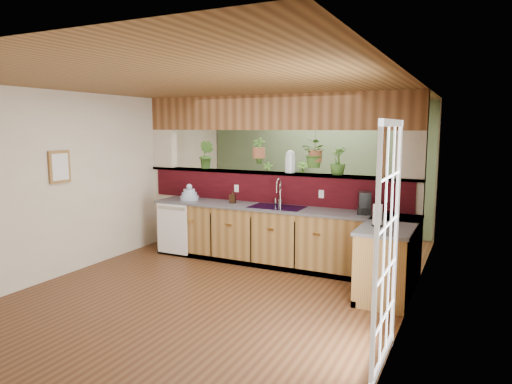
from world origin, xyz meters
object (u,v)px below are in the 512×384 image
at_px(coffee_maker, 364,204).
at_px(paper_towel, 377,215).
at_px(soap_dispenser, 233,197).
at_px(glass_jar, 290,161).
at_px(shelving_console, 287,206).
at_px(dish_stack, 189,195).
at_px(faucet, 279,191).

relative_size(coffee_maker, paper_towel, 1.05).
bearing_deg(coffee_maker, soap_dispenser, 164.32).
xyz_separation_m(glass_jar, shelving_console, (-0.81, 1.90, -1.07)).
bearing_deg(glass_jar, coffee_maker, -15.50).
distance_m(dish_stack, paper_towel, 3.28).
relative_size(faucet, soap_dispenser, 2.06).
relative_size(dish_stack, shelving_console, 0.22).
bearing_deg(dish_stack, faucet, 6.36).
distance_m(glass_jar, shelving_console, 2.32).
bearing_deg(shelving_console, faucet, -73.21).
xyz_separation_m(faucet, coffee_maker, (1.35, -0.13, -0.09)).
distance_m(soap_dispenser, coffee_maker, 2.09).
bearing_deg(glass_jar, soap_dispenser, -156.96).
relative_size(dish_stack, glass_jar, 0.87).
height_order(coffee_maker, shelving_console, coffee_maker).
bearing_deg(soap_dispenser, dish_stack, -177.68).
bearing_deg(faucet, shelving_console, 108.67).
bearing_deg(dish_stack, paper_towel, -12.04).
height_order(faucet, shelving_console, faucet).
height_order(faucet, soap_dispenser, faucet).
height_order(coffee_maker, glass_jar, glass_jar).
bearing_deg(paper_towel, coffee_maker, 113.96).
height_order(dish_stack, paper_towel, paper_towel).
relative_size(faucet, dish_stack, 1.37).
height_order(dish_stack, soap_dispenser, dish_stack).
distance_m(soap_dispenser, glass_jar, 1.07).
relative_size(dish_stack, soap_dispenser, 1.51).
height_order(soap_dispenser, glass_jar, glass_jar).
distance_m(faucet, soap_dispenser, 0.76).
distance_m(faucet, coffee_maker, 1.36).
relative_size(dish_stack, coffee_maker, 1.02).
distance_m(soap_dispenser, shelving_console, 2.31).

